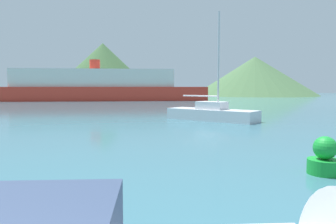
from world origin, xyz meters
The scene contains 5 objects.
sailboat_inner centered at (2.05, 22.33, 0.49)m, with size 6.25×5.14×7.27m.
ferry_distant centered at (-14.72, 53.74, 2.26)m, with size 37.40×12.88×6.74m.
buoy_marker centered at (3.89, 8.54, 0.41)m, with size 0.87×0.87×1.00m.
hill_west centered at (-18.42, 73.94, 6.06)m, with size 25.73×25.73×12.12m.
hill_central centered at (18.19, 85.84, 5.00)m, with size 31.64×31.64×10.00m.
Camera 1 is at (0.20, -0.14, 2.30)m, focal length 35.00 mm.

